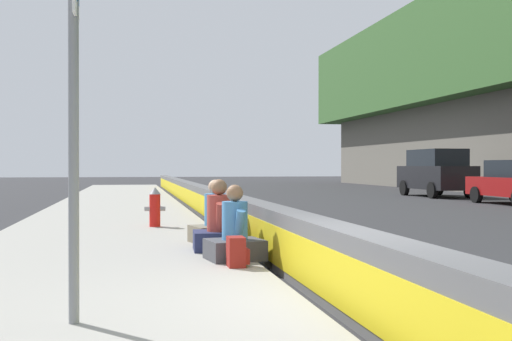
# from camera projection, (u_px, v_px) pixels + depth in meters

# --- Properties ---
(ground_plane) EXTENTS (160.00, 160.00, 0.00)m
(ground_plane) POSITION_uv_depth(u_px,v_px,m) (355.00, 316.00, 6.29)
(ground_plane) COLOR #2B2B2D
(ground_plane) RESTS_ON ground
(sidewalk_strip) EXTENTS (80.00, 4.40, 0.14)m
(sidewalk_strip) POSITION_uv_depth(u_px,v_px,m) (80.00, 321.00, 5.78)
(sidewalk_strip) COLOR gray
(sidewalk_strip) RESTS_ON ground_plane
(jersey_barrier) EXTENTS (76.00, 0.45, 0.85)m
(jersey_barrier) POSITION_uv_depth(u_px,v_px,m) (355.00, 273.00, 6.28)
(jersey_barrier) COLOR #545456
(jersey_barrier) RESTS_ON ground_plane
(route_sign_post) EXTENTS (0.44, 0.09, 3.60)m
(route_sign_post) POSITION_uv_depth(u_px,v_px,m) (74.00, 81.00, 5.41)
(route_sign_post) COLOR gray
(route_sign_post) RESTS_ON sidewalk_strip
(fire_hydrant) EXTENTS (0.26, 0.46, 0.88)m
(fire_hydrant) POSITION_uv_depth(u_px,v_px,m) (155.00, 206.00, 14.03)
(fire_hydrant) COLOR red
(fire_hydrant) RESTS_ON sidewalk_strip
(seated_person_foreground) EXTENTS (0.78, 0.87, 1.08)m
(seated_person_foreground) POSITION_uv_depth(u_px,v_px,m) (235.00, 236.00, 9.09)
(seated_person_foreground) COLOR #424247
(seated_person_foreground) RESTS_ON sidewalk_strip
(seated_person_middle) EXTENTS (0.73, 0.85, 1.13)m
(seated_person_middle) POSITION_uv_depth(u_px,v_px,m) (219.00, 228.00, 10.11)
(seated_person_middle) COLOR #23284C
(seated_person_middle) RESTS_ON sidewalk_strip
(seated_person_rear) EXTENTS (0.86, 0.94, 1.11)m
(seated_person_rear) POSITION_uv_depth(u_px,v_px,m) (215.00, 223.00, 11.14)
(seated_person_rear) COLOR #706651
(seated_person_rear) RESTS_ON sidewalk_strip
(backpack) EXTENTS (0.32, 0.28, 0.40)m
(backpack) POSITION_uv_depth(u_px,v_px,m) (237.00, 252.00, 8.45)
(backpack) COLOR maroon
(backpack) RESTS_ON sidewalk_strip
(parked_car_midline) EXTENTS (4.81, 2.09, 2.28)m
(parked_car_midline) POSITION_uv_depth(u_px,v_px,m) (436.00, 172.00, 30.49)
(parked_car_midline) COLOR black
(parked_car_midline) RESTS_ON ground_plane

